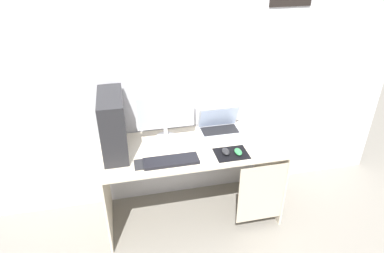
{
  "coord_description": "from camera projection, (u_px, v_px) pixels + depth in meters",
  "views": [
    {
      "loc": [
        -0.5,
        -2.26,
        2.23
      ],
      "look_at": [
        0.0,
        0.0,
        0.92
      ],
      "focal_mm": 31.45,
      "sensor_mm": 36.0,
      "label": 1
    }
  ],
  "objects": [
    {
      "name": "keyboard",
      "position": [
        171.0,
        161.0,
        2.55
      ],
      "size": [
        0.42,
        0.14,
        0.02
      ],
      "primitive_type": "cube",
      "color": "black",
      "rests_on": "desk"
    },
    {
      "name": "wall_back",
      "position": [
        183.0,
        66.0,
        2.78
      ],
      "size": [
        4.0,
        0.05,
        2.6
      ],
      "color": "silver",
      "rests_on": "ground_plane"
    },
    {
      "name": "desk",
      "position": [
        194.0,
        161.0,
        2.82
      ],
      "size": [
        1.47,
        0.63,
        0.74
      ],
      "color": "beige",
      "rests_on": "ground_plane"
    },
    {
      "name": "mouse_right",
      "position": [
        238.0,
        152.0,
        2.64
      ],
      "size": [
        0.06,
        0.1,
        0.03
      ],
      "primitive_type": "ellipsoid",
      "color": "#338C4C",
      "rests_on": "mousepad"
    },
    {
      "name": "monitor",
      "position": [
        165.0,
        115.0,
        2.75
      ],
      "size": [
        0.48,
        0.16,
        0.4
      ],
      "color": "silver",
      "rests_on": "desk"
    },
    {
      "name": "cell_phone",
      "position": [
        139.0,
        165.0,
        2.52
      ],
      "size": [
        0.07,
        0.13,
        0.01
      ],
      "primitive_type": "cube",
      "color": "#232326",
      "rests_on": "desk"
    },
    {
      "name": "mousepad",
      "position": [
        231.0,
        154.0,
        2.65
      ],
      "size": [
        0.26,
        0.2,
        0.0
      ],
      "primitive_type": "cube",
      "color": "black",
      "rests_on": "desk"
    },
    {
      "name": "laptop",
      "position": [
        220.0,
        127.0,
        2.94
      ],
      "size": [
        0.36,
        0.24,
        0.22
      ],
      "color": "#B7BCC6",
      "rests_on": "desk"
    },
    {
      "name": "ground_plane",
      "position": [
        192.0,
        212.0,
        3.12
      ],
      "size": [
        8.0,
        8.0,
        0.0
      ],
      "primitive_type": "plane",
      "color": "gray"
    },
    {
      "name": "mouse_left",
      "position": [
        226.0,
        151.0,
        2.64
      ],
      "size": [
        0.06,
        0.1,
        0.03
      ],
      "primitive_type": "ellipsoid",
      "color": "#232326",
      "rests_on": "mousepad"
    },
    {
      "name": "pc_tower",
      "position": [
        113.0,
        125.0,
        2.57
      ],
      "size": [
        0.18,
        0.47,
        0.48
      ],
      "primitive_type": "cube",
      "color": "#232326",
      "rests_on": "desk"
    }
  ]
}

